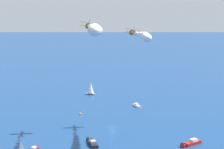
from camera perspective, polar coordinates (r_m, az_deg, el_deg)
ground_plane at (r=163.97m, az=0.06°, el=-7.85°), size 2000.00×2000.00×0.00m
motorboat_far_port at (r=198.91m, az=3.81°, el=-4.67°), size 4.23×7.78×2.19m
motorboat_far_stbd at (r=145.59m, az=11.51°, el=-9.95°), size 8.78×6.82×2.60m
sailboat_inshore at (r=228.74m, az=-3.17°, el=-2.06°), size 6.48×4.56×8.13m
motorboat_ahead at (r=143.66m, az=-3.01°, el=-10.04°), size 4.64×9.33×2.62m
marker_buoy at (r=184.79m, az=-4.72°, el=-5.81°), size 1.10×1.10×2.10m
biplane_lead at (r=156.33m, az=-3.47°, el=7.20°), size 7.48×6.83×3.67m
wingwalker_lead at (r=156.32m, az=-3.33°, el=7.98°), size 1.49×0.23×1.53m
smoke_trail_lead at (r=127.76m, az=-2.64°, el=6.73°), size 5.99×34.43×4.55m
biplane_wingman at (r=164.53m, az=3.16°, el=6.24°), size 7.48×6.83×3.67m
wingwalker_wingman at (r=164.53m, az=3.30°, el=6.99°), size 0.92×0.23×1.79m
smoke_trail_wingman at (r=142.26m, az=4.75°, el=5.72°), size 4.58×26.93×4.08m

